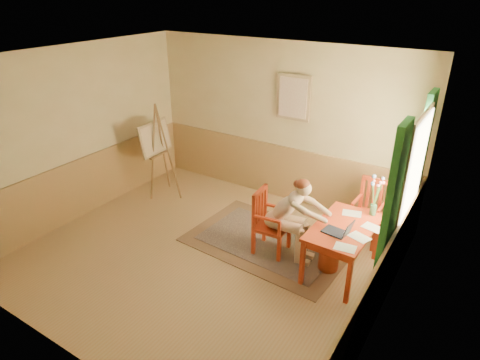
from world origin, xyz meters
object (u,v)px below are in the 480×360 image
Objects in this scene: table at (344,232)px; chair_back at (369,211)px; laptop at (339,231)px; easel at (157,142)px; chair_left at (269,222)px; figure at (290,214)px.

table is 1.00m from chair_back.
easel is (-3.70, 0.68, 0.27)m from laptop.
chair_back is 0.57× the size of easel.
easel reaches higher than chair_left.
laptop is (0.00, -0.21, 0.13)m from table.
figure is (-0.82, -1.05, 0.21)m from chair_back.
chair_left is 1.00× the size of chair_back.
chair_left is 2.74m from easel.
chair_back is 1.35m from figure.
easel reaches higher than chair_back.
chair_left is 0.77× the size of figure.
laptop is at bearing -11.14° from figure.
easel is at bearing -172.09° from chair_back.
laptop reaches higher than table.
figure is at bearing 168.86° from laptop.
easel is (-3.70, 0.46, 0.40)m from table.
figure reaches higher than chair_back.
table is 1.08m from chair_left.
chair_back is 2.56× the size of laptop.
easel reaches higher than laptop.
easel is at bearing 172.85° from table.
laptop is at bearing -89.01° from table.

